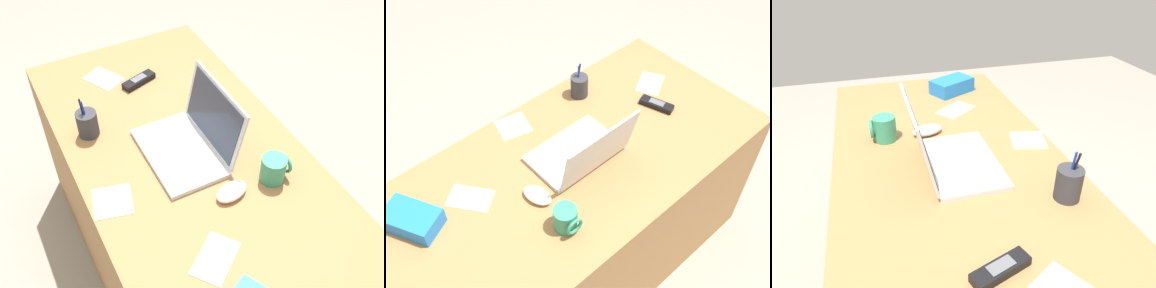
# 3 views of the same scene
# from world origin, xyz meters

# --- Properties ---
(ground_plane) EXTENTS (6.00, 6.00, 0.00)m
(ground_plane) POSITION_xyz_m (0.00, 0.00, 0.00)
(ground_plane) COLOR gray
(desk) EXTENTS (1.58, 0.77, 0.73)m
(desk) POSITION_xyz_m (0.00, 0.00, 0.37)
(desk) COLOR #9E7042
(desk) RESTS_ON ground
(laptop) EXTENTS (0.35, 0.27, 0.24)m
(laptop) POSITION_xyz_m (-0.05, 0.02, 0.78)
(laptop) COLOR silver
(laptop) RESTS_ON desk
(computer_mouse) EXTENTS (0.09, 0.13, 0.03)m
(computer_mouse) POSITION_xyz_m (0.19, 0.04, 0.75)
(computer_mouse) COLOR white
(computer_mouse) RESTS_ON desk
(coffee_mug_white) EXTENTS (0.08, 0.09, 0.09)m
(coffee_mug_white) POSITION_xyz_m (0.19, 0.20, 0.78)
(coffee_mug_white) COLOR #338C6B
(coffee_mug_white) RESTS_ON desk
(cordless_phone) EXTENTS (0.09, 0.15, 0.03)m
(cordless_phone) POSITION_xyz_m (-0.48, 0.01, 0.75)
(cordless_phone) COLOR black
(cordless_phone) RESTS_ON desk
(pen_holder) EXTENTS (0.08, 0.08, 0.16)m
(pen_holder) POSITION_xyz_m (-0.29, -0.27, 0.78)
(pen_holder) COLOR #333338
(pen_holder) RESTS_ON desk
(paper_note_near_laptop) EXTENTS (0.15, 0.15, 0.00)m
(paper_note_near_laptop) POSITION_xyz_m (0.04, -0.31, 0.74)
(paper_note_near_laptop) COLOR white
(paper_note_near_laptop) RESTS_ON desk
(paper_note_left) EXTENTS (0.17, 0.16, 0.00)m
(paper_note_left) POSITION_xyz_m (-0.57, -0.11, 0.74)
(paper_note_left) COLOR white
(paper_note_left) RESTS_ON desk
(paper_note_right) EXTENTS (0.17, 0.18, 0.00)m
(paper_note_right) POSITION_xyz_m (0.37, -0.12, 0.74)
(paper_note_right) COLOR white
(paper_note_right) RESTS_ON desk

